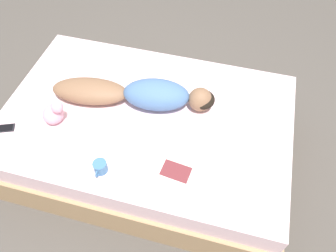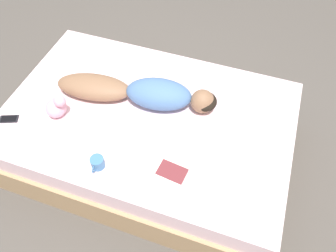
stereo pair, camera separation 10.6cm
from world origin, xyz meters
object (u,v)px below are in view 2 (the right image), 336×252
person (140,92)px  coffee_mug (97,163)px  cell_phone (9,119)px  open_magazine (178,161)px

person → coffee_mug: bearing=-12.6°
coffee_mug → cell_phone: 0.86m
coffee_mug → cell_phone: coffee_mug is taller
person → open_magazine: size_ratio=3.01×
person → coffee_mug: size_ratio=10.18×
cell_phone → coffee_mug: bearing=57.9°
open_magazine → cell_phone: (0.07, -1.35, 0.00)m
coffee_mug → cell_phone: bearing=-99.9°
person → coffee_mug: 0.67m
person → open_magazine: person is taller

